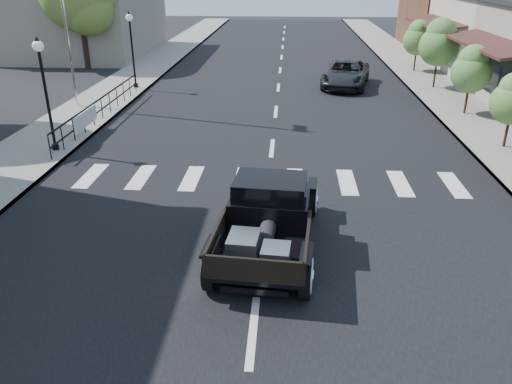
{
  "coord_description": "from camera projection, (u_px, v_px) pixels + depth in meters",
  "views": [
    {
      "loc": [
        0.51,
        -10.15,
        6.02
      ],
      "look_at": [
        -0.2,
        0.93,
        1.0
      ],
      "focal_mm": 35.0,
      "sensor_mm": 36.0,
      "label": 1
    }
  ],
  "objects": [
    {
      "name": "ground",
      "position": [
        262.0,
        247.0,
        11.74
      ],
      "size": [
        120.0,
        120.0,
        0.0
      ],
      "primitive_type": "plane",
      "color": "black",
      "rests_on": "ground"
    },
    {
      "name": "road",
      "position": [
        277.0,
        96.0,
        25.38
      ],
      "size": [
        14.0,
        80.0,
        0.02
      ],
      "primitive_type": "cube",
      "color": "black",
      "rests_on": "ground"
    },
    {
      "name": "road_markings",
      "position": [
        275.0,
        125.0,
        20.83
      ],
      "size": [
        12.0,
        60.0,
        0.06
      ],
      "primitive_type": null,
      "color": "silver",
      "rests_on": "ground"
    },
    {
      "name": "sidewalk_left",
      "position": [
        114.0,
        93.0,
        25.84
      ],
      "size": [
        3.0,
        80.0,
        0.15
      ],
      "primitive_type": "cube",
      "color": "gray",
      "rests_on": "ground"
    },
    {
      "name": "sidewalk_right",
      "position": [
        448.0,
        98.0,
        24.85
      ],
      "size": [
        3.0,
        80.0,
        0.15
      ],
      "primitive_type": "cube",
      "color": "gray",
      "rests_on": "ground"
    },
    {
      "name": "low_building_left",
      "position": [
        81.0,
        19.0,
        37.04
      ],
      "size": [
        10.0,
        12.0,
        5.0
      ],
      "primitive_type": "cube",
      "color": "gray",
      "rests_on": "ground"
    },
    {
      "name": "far_building_right",
      "position": [
        484.0,
        3.0,
        38.49
      ],
      "size": [
        11.0,
        10.0,
        7.0
      ],
      "primitive_type": "cube",
      "color": "brown",
      "rests_on": "ground"
    },
    {
      "name": "railing",
      "position": [
        102.0,
        107.0,
        20.99
      ],
      "size": [
        0.08,
        10.0,
        1.0
      ],
      "primitive_type": null,
      "color": "black",
      "rests_on": "sidewalk_left"
    },
    {
      "name": "banner",
      "position": [
        86.0,
        125.0,
        19.25
      ],
      "size": [
        0.04,
        2.2,
        0.6
      ],
      "primitive_type": null,
      "color": "silver",
      "rests_on": "sidewalk_left"
    },
    {
      "name": "lamp_post_b",
      "position": [
        46.0,
        96.0,
        16.79
      ],
      "size": [
        0.36,
        0.36,
        3.84
      ],
      "primitive_type": null,
      "color": "black",
      "rests_on": "sidewalk_left"
    },
    {
      "name": "lamp_post_c",
      "position": [
        132.0,
        50.0,
        25.88
      ],
      "size": [
        0.36,
        0.36,
        3.84
      ],
      "primitive_type": null,
      "color": "black",
      "rests_on": "sidewalk_left"
    },
    {
      "name": "big_tree_far",
      "position": [
        81.0,
        12.0,
        31.04
      ],
      "size": [
        4.72,
        4.72,
        6.94
      ],
      "primitive_type": null,
      "color": "#5B7331",
      "rests_on": "ground"
    },
    {
      "name": "small_tree_b",
      "position": [
        511.0,
        112.0,
        17.36
      ],
      "size": [
        1.52,
        1.52,
        2.54
      ],
      "primitive_type": null,
      "color": "#4C7636",
      "rests_on": "sidewalk_right"
    },
    {
      "name": "small_tree_c",
      "position": [
        470.0,
        81.0,
        21.36
      ],
      "size": [
        1.69,
        1.69,
        2.82
      ],
      "primitive_type": null,
      "color": "#4C7636",
      "rests_on": "sidewalk_right"
    },
    {
      "name": "small_tree_d",
      "position": [
        438.0,
        54.0,
        26.02
      ],
      "size": [
        2.05,
        2.05,
        3.42
      ],
      "primitive_type": null,
      "color": "#4C7636",
      "rests_on": "sidewalk_right"
    },
    {
      "name": "small_tree_e",
      "position": [
        417.0,
        46.0,
        30.36
      ],
      "size": [
        1.74,
        1.74,
        2.9
      ],
      "primitive_type": null,
      "color": "#4C7636",
      "rests_on": "sidewalk_right"
    },
    {
      "name": "hotrod_pickup",
      "position": [
        269.0,
        216.0,
        11.34
      ],
      "size": [
        2.73,
        5.15,
        1.72
      ],
      "primitive_type": null,
      "rotation": [
        0.0,
        0.0,
        -0.08
      ],
      "color": "black",
      "rests_on": "ground"
    },
    {
      "name": "second_car",
      "position": [
        346.0,
        74.0,
        27.16
      ],
      "size": [
        3.23,
        5.3,
        1.37
      ],
      "primitive_type": "imported",
      "rotation": [
        0.0,
        0.0,
        -0.2
      ],
      "color": "black",
      "rests_on": "ground"
    }
  ]
}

